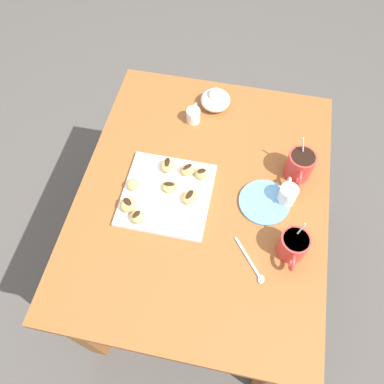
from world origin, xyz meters
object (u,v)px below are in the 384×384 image
at_px(dining_table, 202,211).
at_px(beignet_0, 202,174).
at_px(beignet_3, 129,205).
at_px(beignet_7, 190,197).
at_px(ice_cream_bowl, 215,99).
at_px(coffee_mug_red_right, 293,245).
at_px(cream_pitcher_white, 288,194).
at_px(beignet_1, 133,184).
at_px(pastry_plate_square, 167,195).
at_px(coffee_mug_red_left, 300,165).
at_px(beignet_4, 137,217).
at_px(beignet_2, 168,165).
at_px(beignet_6, 170,187).
at_px(beignet_5, 188,170).
at_px(saucer_sky_left, 264,202).
at_px(chocolate_sauce_pitcher, 193,115).

relative_size(dining_table, beignet_0, 20.34).
height_order(beignet_3, beignet_7, beignet_3).
distance_m(ice_cream_bowl, beignet_3, 0.54).
height_order(coffee_mug_red_right, cream_pitcher_white, coffee_mug_red_right).
bearing_deg(ice_cream_bowl, beignet_1, -25.37).
distance_m(pastry_plate_square, coffee_mug_red_left, 0.46).
distance_m(beignet_0, beignet_4, 0.26).
bearing_deg(beignet_0, beignet_4, -39.72).
xyz_separation_m(pastry_plate_square, ice_cream_bowl, (-0.43, 0.09, 0.03)).
distance_m(beignet_0, beignet_2, 0.12).
bearing_deg(beignet_7, dining_table, 139.11).
bearing_deg(dining_table, beignet_6, -81.90).
relative_size(beignet_4, beignet_5, 0.97).
bearing_deg(cream_pitcher_white, beignet_4, -68.93).
relative_size(dining_table, saucer_sky_left, 6.17).
height_order(chocolate_sauce_pitcher, beignet_6, chocolate_sauce_pitcher).
xyz_separation_m(chocolate_sauce_pitcher, beignet_4, (0.45, -0.09, 0.00)).
bearing_deg(coffee_mug_red_left, beignet_1, -71.76).
relative_size(saucer_sky_left, beignet_7, 3.24).
relative_size(beignet_2, beignet_3, 0.95).
height_order(dining_table, beignet_0, beignet_0).
bearing_deg(beignet_3, beignet_4, 47.62).
distance_m(beignet_2, beignet_7, 0.15).
height_order(chocolate_sauce_pitcher, beignet_2, chocolate_sauce_pitcher).
distance_m(dining_table, cream_pitcher_white, 0.32).
relative_size(pastry_plate_square, beignet_0, 5.65).
distance_m(dining_table, beignet_5, 0.19).
bearing_deg(beignet_4, beignet_1, -157.98).
bearing_deg(beignet_6, saucer_sky_left, 93.77).
bearing_deg(beignet_4, beignet_2, 166.86).
height_order(beignet_2, beignet_3, beignet_3).
xyz_separation_m(coffee_mug_red_left, beignet_3, (0.25, -0.53, -0.02)).
relative_size(beignet_0, beignet_6, 1.02).
distance_m(cream_pitcher_white, beignet_4, 0.49).
xyz_separation_m(beignet_3, beignet_7, (-0.07, 0.19, -0.00)).
bearing_deg(coffee_mug_red_right, beignet_0, -122.78).
xyz_separation_m(ice_cream_bowl, beignet_6, (0.41, -0.08, -0.00)).
distance_m(dining_table, pastry_plate_square, 0.18).
bearing_deg(pastry_plate_square, beignet_3, -54.49).
xyz_separation_m(pastry_plate_square, chocolate_sauce_pitcher, (-0.34, 0.02, 0.02)).
xyz_separation_m(coffee_mug_red_right, beignet_3, (-0.04, -0.53, -0.01)).
distance_m(dining_table, beignet_2, 0.22).
xyz_separation_m(beignet_5, beignet_7, (0.10, 0.03, 0.00)).
height_order(ice_cream_bowl, beignet_1, ice_cream_bowl).
relative_size(dining_table, beignet_6, 20.77).
height_order(pastry_plate_square, beignet_0, beignet_0).
bearing_deg(dining_table, beignet_2, -115.15).
height_order(coffee_mug_red_left, beignet_5, coffee_mug_red_left).
bearing_deg(beignet_6, beignet_7, 70.12).
xyz_separation_m(beignet_0, beignet_3, (0.17, -0.21, 0.00)).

